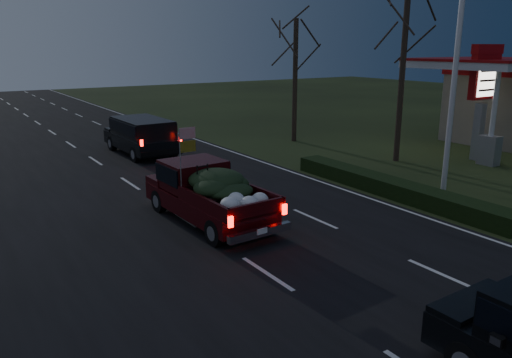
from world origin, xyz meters
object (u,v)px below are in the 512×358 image
gas_price_pylon (484,83)px  pickup_truck (208,190)px  light_pole (458,46)px  lead_suv (142,133)px

gas_price_pylon → pickup_truck: bearing=-177.3°
light_pole → lead_suv: size_ratio=1.71×
light_pole → pickup_truck: light_pole is taller
gas_price_pylon → pickup_truck: 15.64m
pickup_truck → lead_suv: bearing=77.6°
light_pole → pickup_truck: bearing=165.7°
pickup_truck → lead_suv: 11.13m
light_pole → gas_price_pylon: (6.50, 2.99, -1.71)m
gas_price_pylon → lead_suv: bearing=142.8°
lead_suv → light_pole: bearing=-63.3°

